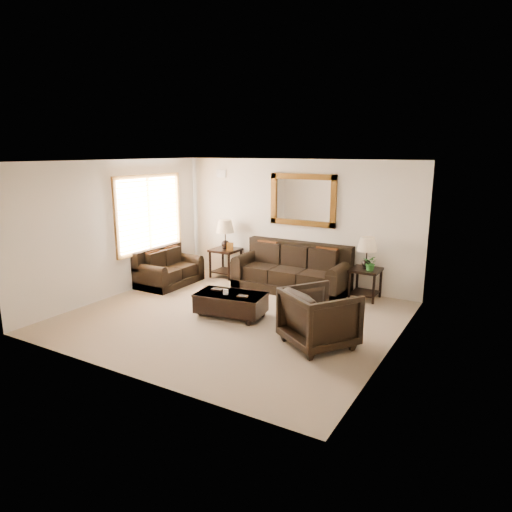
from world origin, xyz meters
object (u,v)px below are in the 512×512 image
Objects in this scene: end_table_right at (366,259)px; coffee_table at (231,302)px; loveseat at (168,271)px; end_table_left at (225,240)px; sofa at (292,273)px; armchair at (319,315)px.

end_table_right reaches higher than coffee_table.
end_table_right is at bearing -73.99° from loveseat.
loveseat is 1.07× the size of end_table_left.
loveseat is 4.26m from end_table_right.
sofa is at bearing 74.35° from coffee_table.
armchair is at bearing -108.26° from loveseat.
coffee_table is at bearing -112.96° from loveseat.
sofa is at bearing -22.56° from armchair.
end_table_right reaches higher than armchair.
sofa reaches higher than loveseat.
coffee_table is 1.89m from armchair.
end_table_right is 2.55m from armchair.
end_table_left is 4.22m from armchair.
coffee_table is at bearing -96.87° from sofa.
loveseat is 1.47× the size of armchair.
coffee_table is (1.53, -2.12, -0.61)m from end_table_left.
sofa is 1.85m from end_table_left.
armchair is (4.14, -1.36, 0.19)m from loveseat.
end_table_left is 1.02× the size of coffee_table.
sofa is 2.01m from coffee_table.
end_table_right is at bearing -54.63° from armchair.
armchair is (3.37, -2.51, -0.38)m from end_table_left.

